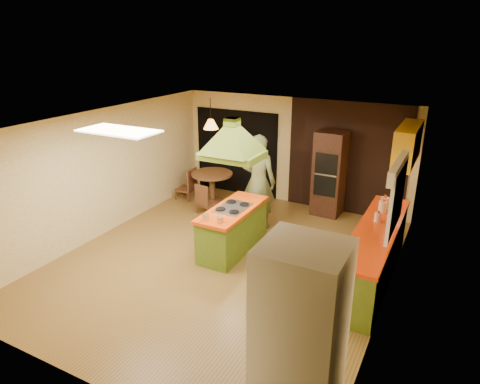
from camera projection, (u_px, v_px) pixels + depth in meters
The scene contains 21 objects.
ground at pixel (226, 260), 7.70m from camera, with size 6.50×6.50×0.00m, color olive.
room_walls at pixel (225, 196), 7.26m from camera, with size 5.50×6.50×6.50m.
ceiling_plane at pixel (224, 123), 6.82m from camera, with size 6.50×6.50×0.00m, color silver.
brick_panel at pixel (346, 159), 9.40m from camera, with size 2.64×0.03×2.50m, color #381E14.
nook_opening at pixel (236, 152), 10.66m from camera, with size 2.20×0.03×2.10m, color black.
right_counter at pixel (374, 254), 6.97m from camera, with size 0.62×3.05×0.92m.
upper_cabinets at pixel (408, 145), 7.73m from camera, with size 0.34×1.40×0.70m, color yellow.
window_right at pixel (398, 184), 6.24m from camera, with size 0.12×1.35×1.06m.
fluor_panel at pixel (119, 131), 6.31m from camera, with size 1.20×0.60×0.03m, color white.
kitchen_island at pixel (233, 229), 7.92m from camera, with size 0.69×1.70×0.87m.
range_hood at pixel (232, 132), 7.29m from camera, with size 1.03×0.75×0.79m.
man at pixel (258, 182), 8.75m from camera, with size 0.72×0.47×1.97m, color brown.
refrigerator at pixel (300, 334), 4.30m from camera, with size 0.82×0.78×2.00m, color white.
wall_oven at pixel (329, 174), 9.39m from camera, with size 0.65×0.63×1.89m.
dining_table at pixel (212, 182), 10.19m from camera, with size 0.98×0.98×0.73m.
chair_left at pixel (186, 183), 10.46m from camera, with size 0.43×0.43×0.78m, color brown, non-canonical shape.
chair_near at pixel (207, 198), 9.60m from camera, with size 0.39×0.39×0.71m, color brown, non-canonical shape.
pendant_lamp at pixel (211, 124), 9.71m from camera, with size 0.34×0.34×0.22m, color #FF9E3F.
canister_large at pixel (385, 203), 7.54m from camera, with size 0.14×0.14×0.21m, color beige.
canister_medium at pixel (383, 207), 7.38m from camera, with size 0.15×0.15×0.20m, color #F3ECC4.
canister_small at pixel (378, 217), 7.04m from camera, with size 0.11×0.11×0.15m, color #FCE7CB.
Camera 1 is at (3.37, -5.89, 3.84)m, focal length 32.00 mm.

